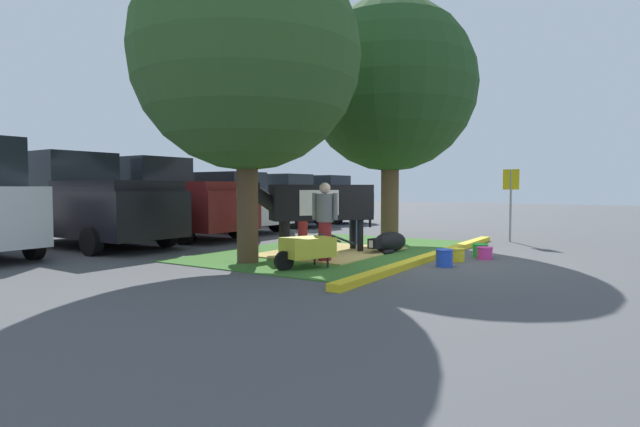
{
  "coord_description": "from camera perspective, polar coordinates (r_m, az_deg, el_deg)",
  "views": [
    {
      "loc": [
        -9.92,
        -3.89,
        1.49
      ],
      "look_at": [
        -0.08,
        2.38,
        0.9
      ],
      "focal_mm": 28.38,
      "sensor_mm": 36.0,
      "label": 1
    }
  ],
  "objects": [
    {
      "name": "sedan_blue",
      "position": [
        22.02,
        -0.04,
        1.59
      ],
      "size": [
        2.16,
        4.47,
        2.02
      ],
      "color": "navy",
      "rests_on": "ground"
    },
    {
      "name": "parking_sign",
      "position": [
        14.94,
        20.73,
        2.43
      ],
      "size": [
        0.1,
        0.44,
        2.01
      ],
      "color": "#99999E",
      "rests_on": "ground"
    },
    {
      "name": "person_visitor_near",
      "position": [
        13.39,
        -1.97,
        0.04
      ],
      "size": [
        0.5,
        0.34,
        1.54
      ],
      "color": "maroon",
      "rests_on": "ground"
    },
    {
      "name": "person_handler",
      "position": [
        12.99,
        3.89,
        -0.05
      ],
      "size": [
        0.34,
        0.53,
        1.54
      ],
      "color": "#23478C",
      "rests_on": "ground"
    },
    {
      "name": "wheelbarrow",
      "position": [
        9.32,
        -1.54,
        -3.91
      ],
      "size": [
        1.58,
        1.04,
        0.63
      ],
      "color": "gold",
      "rests_on": "ground"
    },
    {
      "name": "shade_tree_left",
      "position": [
        10.4,
        -8.3,
        17.14
      ],
      "size": [
        4.48,
        4.48,
        6.31
      ],
      "color": "#4C3823",
      "rests_on": "ground"
    },
    {
      "name": "ground_plane",
      "position": [
        10.75,
        11.03,
        -5.12
      ],
      "size": [
        80.0,
        80.0,
        0.0
      ],
      "primitive_type": "plane",
      "color": "#4C4C4F"
    },
    {
      "name": "grass_island",
      "position": [
        12.03,
        2.06,
        -4.17
      ],
      "size": [
        7.16,
        4.44,
        0.02
      ],
      "primitive_type": "cube",
      "color": "#386B28",
      "rests_on": "ground"
    },
    {
      "name": "hay_bedding",
      "position": [
        11.6,
        1.25,
        -4.36
      ],
      "size": [
        3.22,
        2.42,
        0.04
      ],
      "primitive_type": "cube",
      "rotation": [
        0.0,
        0.0,
        -0.01
      ],
      "color": "tan",
      "rests_on": "ground"
    },
    {
      "name": "calf_lying",
      "position": [
        11.74,
        7.81,
        -3.25
      ],
      "size": [
        1.33,
        0.65,
        0.48
      ],
      "color": "black",
      "rests_on": "ground"
    },
    {
      "name": "hatchback_white",
      "position": [
        19.87,
        -4.65,
        1.44
      ],
      "size": [
        2.16,
        4.47,
        2.02
      ],
      "color": "silver",
      "rests_on": "ground"
    },
    {
      "name": "pickup_truck_maroon",
      "position": [
        15.78,
        -16.71,
        1.41
      ],
      "size": [
        2.39,
        5.48,
        2.42
      ],
      "color": "maroon",
      "rests_on": "ground"
    },
    {
      "name": "bucket_yellow",
      "position": [
        10.63,
        15.22,
        -4.49
      ],
      "size": [
        0.3,
        0.3,
        0.27
      ],
      "color": "yellow",
      "rests_on": "ground"
    },
    {
      "name": "sedan_red",
      "position": [
        17.53,
        -10.38,
        1.2
      ],
      "size": [
        2.16,
        4.47,
        2.02
      ],
      "color": "silver",
      "rests_on": "ground"
    },
    {
      "name": "bucket_pink",
      "position": [
        11.12,
        18.09,
        -4.24
      ],
      "size": [
        0.34,
        0.34,
        0.26
      ],
      "color": "#EA3893",
      "rests_on": "ground"
    },
    {
      "name": "shade_tree_right",
      "position": [
        14.51,
        7.96,
        13.99
      ],
      "size": [
        4.71,
        4.71,
        6.66
      ],
      "color": "brown",
      "rests_on": "ground"
    },
    {
      "name": "bucket_blue",
      "position": [
        9.9,
        13.83,
        -4.85
      ],
      "size": [
        0.34,
        0.34,
        0.33
      ],
      "color": "blue",
      "rests_on": "ground"
    },
    {
      "name": "cow_holstein",
      "position": [
        11.49,
        -0.38,
        1.19
      ],
      "size": [
        2.6,
        2.35,
        1.6
      ],
      "color": "black",
      "rests_on": "ground"
    },
    {
      "name": "pickup_truck_black",
      "position": [
        14.22,
        -24.79,
        1.12
      ],
      "size": [
        2.39,
        5.48,
        2.42
      ],
      "color": "black",
      "rests_on": "ground"
    },
    {
      "name": "bucket_green",
      "position": [
        11.41,
        17.62,
        -3.97
      ],
      "size": [
        0.34,
        0.34,
        0.29
      ],
      "color": "green",
      "rests_on": "ground"
    },
    {
      "name": "curb_yellow",
      "position": [
        11.02,
        12.77,
        -4.63
      ],
      "size": [
        8.36,
        0.24,
        0.12
      ],
      "primitive_type": "cube",
      "color": "yellow",
      "rests_on": "ground"
    },
    {
      "name": "person_visitor_far",
      "position": [
        10.06,
        0.55,
        -0.72
      ],
      "size": [
        0.34,
        0.52,
        1.6
      ],
      "color": "maroon",
      "rests_on": "ground"
    }
  ]
}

